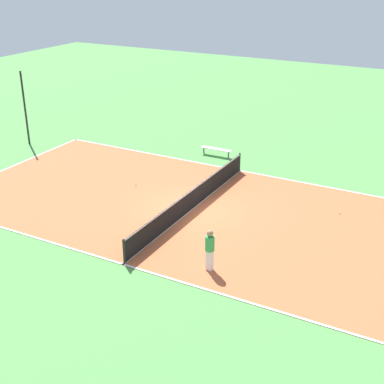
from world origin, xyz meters
TOP-DOWN VIEW (x-y plane):
  - ground_plane at (0.00, 0.00)m, footprint 80.00×80.00m
  - court_surface at (0.00, 0.00)m, footprint 11.42×23.57m
  - tennis_net at (0.00, 0.00)m, footprint 11.22×0.10m
  - bench at (7.26, 2.27)m, footprint 0.36×1.94m
  - player_far_green at (-4.41, -3.14)m, footprint 0.41×0.41m
  - tennis_ball_right_alley at (1.11, 3.95)m, footprint 0.07×0.07m
  - tennis_ball_left_sideline at (2.80, -6.32)m, footprint 0.07×0.07m
  - fence_post_back_right at (3.58, 13.77)m, footprint 0.12×0.12m

SIDE VIEW (x-z plane):
  - ground_plane at x=0.00m, z-range 0.00..0.00m
  - court_surface at x=0.00m, z-range 0.00..0.02m
  - tennis_ball_right_alley at x=1.11m, z-range 0.02..0.09m
  - tennis_ball_left_sideline at x=2.80m, z-range 0.02..0.09m
  - bench at x=7.26m, z-range 0.17..0.62m
  - tennis_net at x=0.00m, z-range 0.03..1.09m
  - player_far_green at x=-4.41m, z-range 0.15..1.85m
  - fence_post_back_right at x=3.58m, z-range 0.00..4.65m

